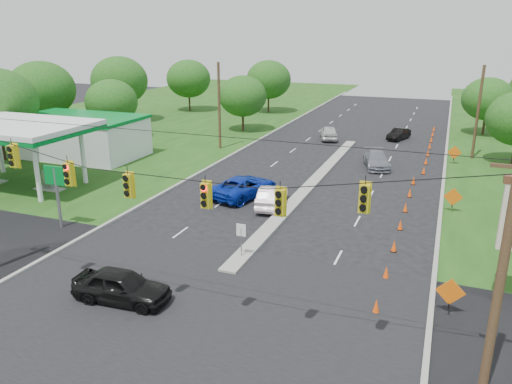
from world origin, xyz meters
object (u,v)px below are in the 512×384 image
at_px(black_sedan, 122,286).
at_px(gas_station, 71,134).
at_px(white_sedan, 272,196).
at_px(blue_pickup, 244,187).

bearing_deg(black_sedan, gas_station, 40.85).
bearing_deg(white_sedan, blue_pickup, -35.53).
bearing_deg(blue_pickup, black_sedan, 108.15).
height_order(gas_station, black_sedan, gas_station).
xyz_separation_m(gas_station, blue_pickup, (19.69, -4.21, -1.77)).
height_order(gas_station, white_sedan, gas_station).
bearing_deg(gas_station, black_sedan, -45.35).
relative_size(white_sedan, blue_pickup, 0.80).
distance_m(white_sedan, blue_pickup, 3.01).
xyz_separation_m(gas_station, white_sedan, (22.39, -5.55, -1.81)).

